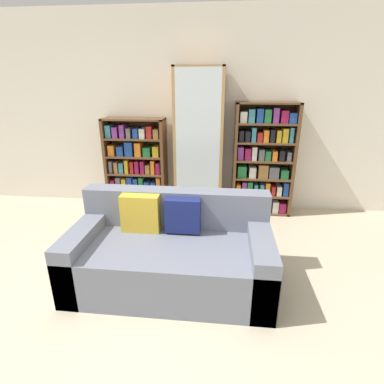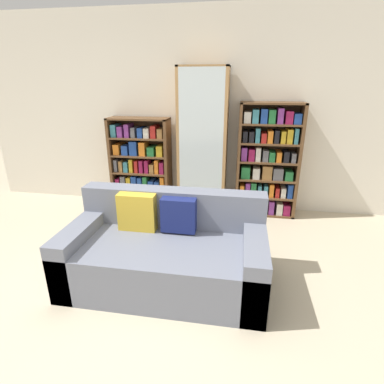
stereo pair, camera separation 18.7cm
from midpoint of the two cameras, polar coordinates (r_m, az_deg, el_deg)
ground_plane at (r=2.53m, az=-11.35°, el=-25.00°), size 16.00×16.00×0.00m
wall_back at (r=4.35m, az=-2.34°, el=14.67°), size 6.30×0.06×2.70m
couch at (r=2.82m, az=-5.93°, el=-11.65°), size 1.78×0.91×0.81m
bookshelf_left at (r=4.44m, az=-11.72°, el=4.83°), size 0.86×0.32×1.31m
display_cabinet at (r=4.16m, az=0.03°, el=9.33°), size 0.66×0.36×1.97m
bookshelf_right at (r=4.23m, az=12.16°, el=5.84°), size 0.82×0.32×1.53m
wine_bottle at (r=3.55m, az=7.23°, el=-7.30°), size 0.09×0.09×0.35m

